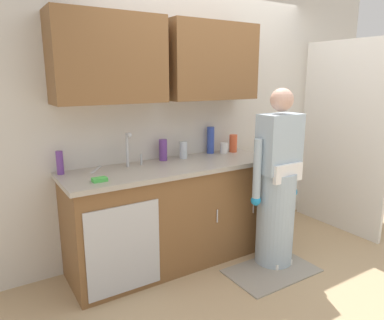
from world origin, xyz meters
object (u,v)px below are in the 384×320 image
Objects in this scene: bottle_cleaner_spray at (183,150)px; sponge at (100,180)px; bottle_soap at (211,140)px; knife_on_counter at (96,169)px; cup_by_sink at (224,148)px; bottle_dish_liquid at (60,163)px; sink at (139,171)px; bottle_water_tall at (233,143)px; person_at_sink at (277,192)px; bottle_water_short at (163,150)px.

bottle_cleaner_spray is 1.50× the size of sponge.
bottle_soap is 1.23m from knife_on_counter.
bottle_dish_liquid is at bearing 178.37° from cup_by_sink.
sponge is at bearing 22.21° from knife_on_counter.
bottle_soap is 1.14× the size of knife_on_counter.
bottle_dish_liquid is at bearing -178.84° from bottle_soap.
sink is 0.36m from knife_on_counter.
cup_by_sink is (1.02, 0.15, 0.07)m from sink.
bottle_water_tall is at bearing -1.42° from bottle_dish_liquid.
bottle_dish_liquid reaches higher than bottle_water_tall.
bottle_cleaner_spray is at bearing 128.65° from person_at_sink.
bottle_soap reaches higher than knife_on_counter.
bottle_water_tall reaches higher than knife_on_counter.
bottle_dish_liquid is (-1.74, 0.04, 0.00)m from bottle_water_tall.
sponge is at bearing -162.85° from bottle_soap.
sponge is (0.20, -0.37, -0.08)m from bottle_dish_liquid.
sponge is (-0.39, -0.17, 0.03)m from sink.
bottle_water_short is 0.83× the size of knife_on_counter.
cup_by_sink is 0.45× the size of knife_on_counter.
bottle_cleaner_spray is 0.37m from bottle_soap.
sink is 4.55× the size of sponge.
bottle_water_short is 0.69m from cup_by_sink.
person_at_sink reaches higher than bottle_water_short.
bottle_cleaner_spray is 0.86m from knife_on_counter.
person_at_sink is at bearing -23.30° from bottle_dish_liquid.
bottle_soap is at bearing 162.87° from bottle_water_tall.
bottle_water_tall is at bearing -17.13° from bottle_soap.
bottle_water_tall reaches higher than sponge.
sink is at bearing -165.91° from bottle_soap.
bottle_dish_liquid reaches higher than cup_by_sink.
bottle_water_short is at bearing 171.36° from bottle_cleaner_spray.
sponge is (-1.42, -0.33, -0.04)m from cup_by_sink.
person_at_sink is at bearing -75.24° from bottle_soap.
sponge is at bearing -167.97° from bottle_water_tall.
bottle_soap is at bearing 127.72° from knife_on_counter.
bottle_soap reaches higher than sponge.
bottle_cleaner_spray is at bearing 124.61° from knife_on_counter.
bottle_water_short reaches higher than knife_on_counter.
bottle_cleaner_spray is 0.86× the size of bottle_dish_liquid.
sink is at bearing 154.15° from person_at_sink.
sink is at bearing -149.79° from bottle_water_short.
bottle_dish_liquid is at bearing 156.70° from person_at_sink.
sponge is at bearing -167.09° from cup_by_sink.
bottle_cleaner_spray is (0.54, 0.17, 0.10)m from sink.
sink is 4.61× the size of cup_by_sink.
sink reaches higher than bottle_dish_liquid.
bottle_water_short is at bearing 26.87° from sponge.
bottle_cleaner_spray reaches higher than knife_on_counter.
cup_by_sink is (0.68, -0.05, -0.05)m from bottle_water_short.
bottle_soap reaches higher than cup_by_sink.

